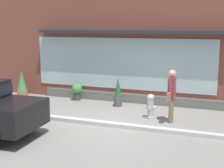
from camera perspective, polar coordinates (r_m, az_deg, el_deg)
ground_plane at (r=10.47m, az=-0.98°, el=-6.97°), size 60.00×60.00×0.00m
curb_strip at (r=10.27m, az=-1.39°, el=-6.97°), size 14.00×0.24×0.12m
storefront at (r=13.02m, az=4.08°, el=8.19°), size 14.00×0.81×5.38m
fire_hydrant at (r=11.01m, az=6.79°, el=-3.86°), size 0.39×0.36×0.84m
pedestrian_with_handbag at (r=10.50m, az=10.43°, el=-1.37°), size 0.23×0.69×1.72m
potted_plant_window_center at (r=12.49m, az=1.06°, el=-1.47°), size 0.31×0.31×1.16m
potted_plant_near_hydrant at (r=13.61m, az=-6.21°, el=-1.17°), size 0.44×0.44×0.70m
potted_plant_window_left at (r=14.87m, az=-15.55°, el=0.07°), size 0.48×0.48×1.14m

